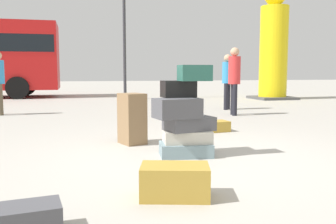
% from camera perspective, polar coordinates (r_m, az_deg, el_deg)
% --- Properties ---
extents(ground_plane, '(80.00, 80.00, 0.00)m').
position_cam_1_polar(ground_plane, '(4.66, 3.98, -7.21)').
color(ground_plane, '#ADA89E').
extents(suitcase_tower, '(0.82, 0.57, 1.17)m').
position_cam_1_polar(suitcase_tower, '(4.71, 2.59, -1.20)').
color(suitcase_tower, gray).
rests_on(suitcase_tower, ground).
extents(suitcase_tan_left_side, '(0.66, 0.50, 0.29)m').
position_cam_1_polar(suitcase_tan_left_side, '(3.22, 1.08, -10.75)').
color(suitcase_tan_left_side, '#B28C33').
rests_on(suitcase_tan_left_side, ground).
extents(suitcase_charcoal_foreground_far, '(0.72, 0.38, 0.20)m').
position_cam_1_polar(suitcase_charcoal_foreground_far, '(2.72, -23.78, -15.47)').
color(suitcase_charcoal_foreground_far, '#4C4C51').
rests_on(suitcase_charcoal_foreground_far, ground).
extents(suitcase_tan_right_side, '(0.77, 0.42, 0.19)m').
position_cam_1_polar(suitcase_tan_right_side, '(6.70, 6.37, -2.27)').
color(suitcase_tan_right_side, '#B28C33').
rests_on(suitcase_tan_right_side, ground).
extents(suitcase_brown_white_trunk, '(0.42, 0.47, 0.76)m').
position_cam_1_polar(suitcase_brown_white_trunk, '(5.56, -5.61, -1.04)').
color(suitcase_brown_white_trunk, olive).
rests_on(suitcase_brown_white_trunk, ground).
extents(person_bearded_onlooker, '(0.30, 0.33, 1.69)m').
position_cam_1_polar(person_bearded_onlooker, '(9.33, 10.29, 5.65)').
color(person_bearded_onlooker, black).
rests_on(person_bearded_onlooker, ground).
extents(person_passerby_in_red, '(0.30, 0.30, 1.59)m').
position_cam_1_polar(person_passerby_in_red, '(10.72, 9.23, 5.42)').
color(person_passerby_in_red, black).
rests_on(person_passerby_in_red, ground).
extents(yellow_dummy_statue, '(1.53, 1.53, 4.51)m').
position_cam_1_polar(yellow_dummy_statue, '(15.34, 16.12, 9.48)').
color(yellow_dummy_statue, yellow).
rests_on(yellow_dummy_statue, ground).
extents(lamp_post, '(0.36, 0.36, 5.38)m').
position_cam_1_polar(lamp_post, '(15.05, -6.86, 15.75)').
color(lamp_post, '#333338').
rests_on(lamp_post, ground).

